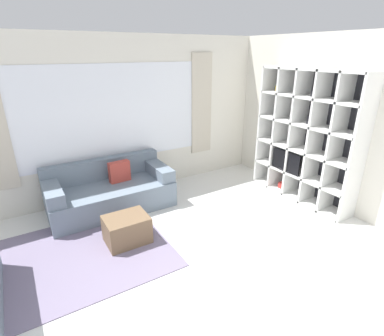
# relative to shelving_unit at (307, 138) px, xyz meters

# --- Properties ---
(ground_plane) EXTENTS (16.00, 16.00, 0.00)m
(ground_plane) POSITION_rel_shelving_unit_xyz_m (-2.68, -1.50, -1.08)
(ground_plane) COLOR silver
(wall_back) EXTENTS (6.92, 0.11, 2.70)m
(wall_back) POSITION_rel_shelving_unit_xyz_m (-2.68, 1.83, 0.27)
(wall_back) COLOR silver
(wall_back) RESTS_ON ground_plane
(wall_right) EXTENTS (0.07, 4.50, 2.70)m
(wall_right) POSITION_rel_shelving_unit_xyz_m (0.22, 0.15, 0.27)
(wall_right) COLOR silver
(wall_right) RESTS_ON ground_plane
(area_rug) EXTENTS (2.35, 1.78, 0.01)m
(area_rug) POSITION_rel_shelving_unit_xyz_m (-3.81, 0.29, -1.08)
(area_rug) COLOR slate
(area_rug) RESTS_ON ground_plane
(shelving_unit) EXTENTS (0.42, 1.87, 2.18)m
(shelving_unit) POSITION_rel_shelving_unit_xyz_m (0.00, 0.00, 0.00)
(shelving_unit) COLOR #232328
(shelving_unit) RESTS_ON ground_plane
(couch_main) EXTENTS (1.93, 0.92, 0.76)m
(couch_main) POSITION_rel_shelving_unit_xyz_m (-2.99, 1.33, -0.79)
(couch_main) COLOR slate
(couch_main) RESTS_ON ground_plane
(ottoman) EXTENTS (0.57, 0.44, 0.38)m
(ottoman) POSITION_rel_shelving_unit_xyz_m (-3.09, 0.27, -0.89)
(ottoman) COLOR brown
(ottoman) RESTS_ON ground_plane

